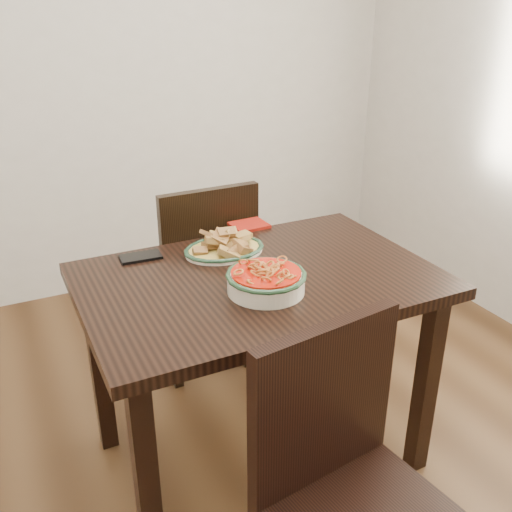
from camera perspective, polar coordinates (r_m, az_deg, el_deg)
name	(u,v)px	position (r m, az deg, el deg)	size (l,w,h in m)	color
floor	(239,484)	(2.17, -1.73, -21.82)	(3.50, 3.50, 0.00)	#392312
wall_back	(94,57)	(3.20, -15.91, 18.64)	(3.50, 0.10, 2.60)	beige
dining_table	(259,304)	(1.90, 0.27, -4.79)	(1.14, 0.76, 0.75)	black
chair_far	(202,269)	(2.49, -5.42, -1.27)	(0.43, 0.43, 0.89)	black
chair_near	(349,484)	(1.50, 9.29, -21.59)	(0.47, 0.47, 0.89)	black
fish_plate	(224,241)	(2.00, -3.22, 1.51)	(0.28, 0.22, 0.11)	beige
noodle_bowl	(266,278)	(1.73, 1.01, -2.26)	(0.25, 0.25, 0.08)	beige
smartphone	(141,257)	(2.01, -11.47, -0.09)	(0.14, 0.07, 0.01)	black
napkin	(249,225)	(2.24, -0.70, 3.11)	(0.14, 0.11, 0.01)	maroon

